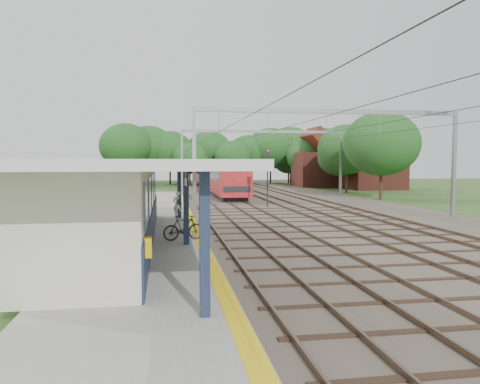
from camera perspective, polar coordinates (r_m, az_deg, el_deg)
ground at (r=15.16m, az=17.91°, el=-10.72°), size 160.00×160.00×0.00m
ballast_bed at (r=44.53m, az=4.84°, el=-1.01°), size 18.00×90.00×0.10m
platform at (r=27.30m, az=-10.69°, el=-3.81°), size 5.00×52.00×0.35m
yellow_stripe at (r=27.30m, az=-5.96°, el=-3.39°), size 0.45×52.00×0.01m
station_building at (r=20.24m, az=-15.18°, el=-1.19°), size 3.41×18.00×3.40m
canopy at (r=19.08m, az=-12.27°, el=3.38°), size 6.40×20.00×3.44m
rail_tracks at (r=43.98m, az=1.68°, el=-0.89°), size 11.80×88.00×0.15m
catenary_system at (r=39.69m, az=5.68°, el=6.30°), size 17.22×88.00×7.00m
tree_band at (r=70.98m, az=-0.58°, el=4.72°), size 31.72×30.88×8.82m
house_near at (r=65.25m, az=16.03°, el=2.96°), size 7.00×6.12×7.89m
house_far at (r=68.91m, az=10.13°, el=3.28°), size 8.00×6.12×8.66m
person at (r=28.18m, az=-7.59°, el=-1.54°), size 0.66×0.50×1.61m
bicycle at (r=20.28m, az=-6.90°, el=-4.34°), size 1.88×0.98×1.09m
train at (r=58.73m, az=-3.05°, el=2.18°), size 2.89×35.96×3.80m
signal_post at (r=37.33m, az=3.37°, el=2.75°), size 0.34×0.29×4.75m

